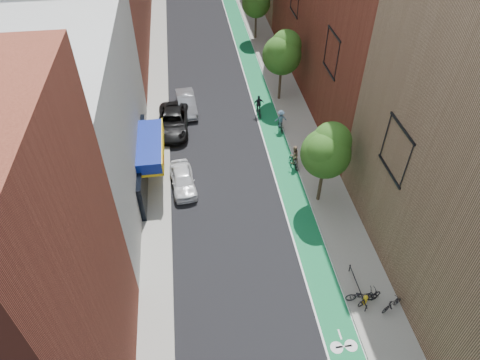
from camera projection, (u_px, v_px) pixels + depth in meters
name	position (u px, v px, depth m)	size (l,w,h in m)	color
ground	(267.00, 339.00, 23.26)	(160.00, 160.00, 0.00)	black
bike_lane	(259.00, 90.00, 42.75)	(2.00, 68.00, 0.01)	#147238
sidewalk_left	(158.00, 97.00, 41.69)	(2.00, 68.00, 0.15)	gray
sidewalk_right	(284.00, 88.00, 42.95)	(3.00, 68.00, 0.15)	gray
building_left_white	(70.00, 118.00, 28.40)	(8.00, 20.00, 12.00)	silver
tree_near	(327.00, 150.00, 28.06)	(3.40, 3.36, 6.42)	#332619
tree_mid	(283.00, 52.00, 38.18)	(3.55, 3.53, 6.74)	#332619
tree_far	(257.00, 1.00, 48.72)	(3.30, 3.25, 6.21)	#332619
parked_car_white	(183.00, 180.00, 31.78)	(1.70, 4.22, 1.44)	white
parked_car_black	(173.00, 121.00, 37.26)	(2.68, 5.82, 1.62)	black
parked_car_silver	(186.00, 103.00, 39.55)	(1.61, 4.62, 1.52)	#92949A
cyclist_lane_near	(294.00, 158.00, 33.46)	(0.90, 1.66, 1.95)	black
cyclist_lane_mid	(259.00, 108.00, 38.93)	(1.00, 1.61, 2.01)	black
cyclist_lane_far	(281.00, 121.00, 37.13)	(1.06, 1.54, 1.95)	black
parked_bike_near	(369.00, 297.00, 24.50)	(0.59, 1.68, 0.88)	black
parked_bike_mid	(392.00, 304.00, 24.16)	(0.43, 1.51, 0.91)	black
parked_bike_far	(362.00, 295.00, 24.54)	(0.65, 1.86, 0.98)	black
fire_hydrant	(365.00, 299.00, 24.44)	(0.26, 0.26, 0.76)	yellow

